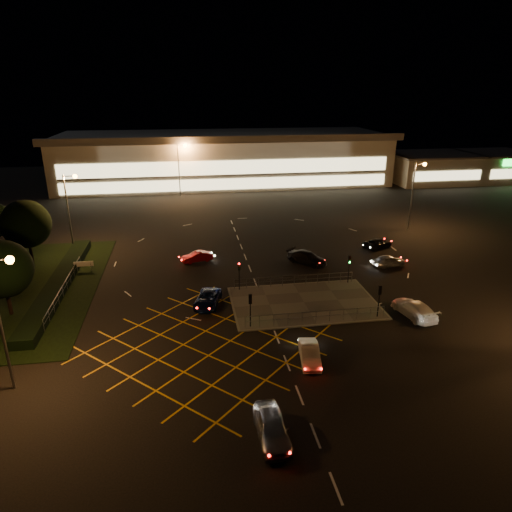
{
  "coord_description": "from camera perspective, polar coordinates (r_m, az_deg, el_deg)",
  "views": [
    {
      "loc": [
        -9.19,
        -41.7,
        20.26
      ],
      "look_at": [
        -1.45,
        6.78,
        2.0
      ],
      "focal_mm": 32.0,
      "sensor_mm": 36.0,
      "label": 1
    }
  ],
  "objects": [
    {
      "name": "ground",
      "position": [
        47.27,
        3.05,
        -5.01
      ],
      "size": [
        180.0,
        180.0,
        0.0
      ],
      "primitive_type": "plane",
      "color": "black",
      "rests_on": "ground"
    },
    {
      "name": "pedestrian_island",
      "position": [
        45.93,
        6.02,
        -5.81
      ],
      "size": [
        14.0,
        9.0,
        0.12
      ],
      "primitive_type": "cube",
      "color": "#4C4944",
      "rests_on": "ground"
    },
    {
      "name": "grass_verge",
      "position": [
        55.12,
        -28.32,
        -3.71
      ],
      "size": [
        18.0,
        30.0,
        0.08
      ],
      "primitive_type": "cube",
      "color": "black",
      "rests_on": "ground"
    },
    {
      "name": "hedge",
      "position": [
        53.45,
        -23.35,
        -3.07
      ],
      "size": [
        2.0,
        26.0,
        1.0
      ],
      "primitive_type": "cube",
      "color": "black",
      "rests_on": "ground"
    },
    {
      "name": "supermarket",
      "position": [
        105.13,
        -4.05,
        12.18
      ],
      "size": [
        72.0,
        26.5,
        10.5
      ],
      "color": "beige",
      "rests_on": "ground"
    },
    {
      "name": "retail_unit_a",
      "position": [
        111.76,
        21.01,
        10.3
      ],
      "size": [
        18.8,
        14.8,
        6.35
      ],
      "color": "beige",
      "rests_on": "ground"
    },
    {
      "name": "retail_unit_b",
      "position": [
        120.45,
        27.75,
        9.98
      ],
      "size": [
        14.8,
        14.8,
        6.35
      ],
      "color": "beige",
      "rests_on": "ground"
    },
    {
      "name": "streetlight_sw",
      "position": [
        34.97,
        -29.04,
        -5.41
      ],
      "size": [
        1.78,
        0.56,
        10.03
      ],
      "color": "slate",
      "rests_on": "ground"
    },
    {
      "name": "streetlight_nw",
      "position": [
        62.92,
        -22.17,
        6.32
      ],
      "size": [
        1.78,
        0.56,
        10.03
      ],
      "color": "slate",
      "rests_on": "ground"
    },
    {
      "name": "streetlight_ne",
      "position": [
        71.59,
        19.36,
        8.23
      ],
      "size": [
        1.78,
        0.56,
        10.03
      ],
      "color": "slate",
      "rests_on": "ground"
    },
    {
      "name": "streetlight_far_left",
      "position": [
        90.74,
        -9.39,
        11.45
      ],
      "size": [
        1.78,
        0.56,
        10.03
      ],
      "color": "slate",
      "rests_on": "ground"
    },
    {
      "name": "streetlight_far_right",
      "position": [
        100.83,
        14.49,
        11.97
      ],
      "size": [
        1.78,
        0.56,
        10.03
      ],
      "color": "slate",
      "rests_on": "ground"
    },
    {
      "name": "signal_sw",
      "position": [
        40.28,
        -0.72,
        -5.98
      ],
      "size": [
        0.28,
        0.3,
        3.15
      ],
      "rotation": [
        0.0,
        0.0,
        3.14
      ],
      "color": "black",
      "rests_on": "pedestrian_island"
    },
    {
      "name": "signal_se",
      "position": [
        43.48,
        15.18,
        -4.66
      ],
      "size": [
        0.28,
        0.3,
        3.15
      ],
      "rotation": [
        0.0,
        0.0,
        3.14
      ],
      "color": "black",
      "rests_on": "pedestrian_island"
    },
    {
      "name": "signal_nw",
      "position": [
        47.5,
        -2.13,
        -1.74
      ],
      "size": [
        0.28,
        0.3,
        3.15
      ],
      "color": "black",
      "rests_on": "pedestrian_island"
    },
    {
      "name": "signal_ne",
      "position": [
        50.25,
        11.58,
        -0.9
      ],
      "size": [
        0.28,
        0.3,
        3.15
      ],
      "color": "black",
      "rests_on": "pedestrian_island"
    },
    {
      "name": "tree_c",
      "position": [
        60.76,
        -26.82,
        3.58
      ],
      "size": [
        5.76,
        5.76,
        7.84
      ],
      "color": "black",
      "rests_on": "ground"
    },
    {
      "name": "tree_e",
      "position": [
        47.6,
        -29.14,
        -1.45
      ],
      "size": [
        5.4,
        5.4,
        7.35
      ],
      "color": "black",
      "rests_on": "ground"
    },
    {
      "name": "car_near_silver",
      "position": [
        29.68,
        1.99,
        -20.63
      ],
      "size": [
        1.93,
        4.63,
        1.56
      ],
      "primitive_type": "imported",
      "rotation": [
        0.0,
        0.0,
        0.02
      ],
      "color": "#A7A9AE",
      "rests_on": "ground"
    },
    {
      "name": "car_queue_white",
      "position": [
        36.68,
        6.72,
        -12.04
      ],
      "size": [
        1.99,
        4.23,
        1.34
      ],
      "primitive_type": "imported",
      "rotation": [
        0.0,
        0.0,
        6.14
      ],
      "color": "silver",
      "rests_on": "ground"
    },
    {
      "name": "car_left_blue",
      "position": [
        45.3,
        -6.06,
        -5.37
      ],
      "size": [
        3.32,
        5.11,
        1.31
      ],
      "primitive_type": "imported",
      "rotation": [
        0.0,
        0.0,
        6.02
      ],
      "color": "#0B1844",
      "rests_on": "ground"
    },
    {
      "name": "car_far_dkgrey",
      "position": [
        55.82,
        6.39,
        -0.2
      ],
      "size": [
        4.95,
        5.14,
        1.47
      ],
      "primitive_type": "imported",
      "rotation": [
        0.0,
        0.0,
        0.74
      ],
      "color": "black",
      "rests_on": "ground"
    },
    {
      "name": "car_right_silver",
      "position": [
        56.87,
        16.28,
        -0.58
      ],
      "size": [
        4.31,
        2.28,
        1.4
      ],
      "primitive_type": "imported",
      "rotation": [
        0.0,
        0.0,
        1.73
      ],
      "color": "silver",
      "rests_on": "ground"
    },
    {
      "name": "car_circ_red",
      "position": [
        56.57,
        -7.4,
        -0.09
      ],
      "size": [
        3.97,
        2.24,
        1.24
      ],
      "primitive_type": "imported",
      "rotation": [
        0.0,
        0.0,
        4.97
      ],
      "color": "maroon",
      "rests_on": "ground"
    },
    {
      "name": "car_east_grey",
      "position": [
        63.09,
        14.95,
        1.54
      ],
      "size": [
        4.83,
        3.75,
        1.22
      ],
      "primitive_type": "imported",
      "rotation": [
        0.0,
        0.0,
        2.03
      ],
      "color": "black",
      "rests_on": "ground"
    },
    {
      "name": "car_approach_white",
      "position": [
        45.47,
        19.17,
        -6.23
      ],
      "size": [
        2.95,
        5.48,
        1.51
      ],
      "primitive_type": "imported",
      "rotation": [
        0.0,
        0.0,
        3.31
      ],
      "color": "#BCBCBC",
      "rests_on": "ground"
    }
  ]
}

